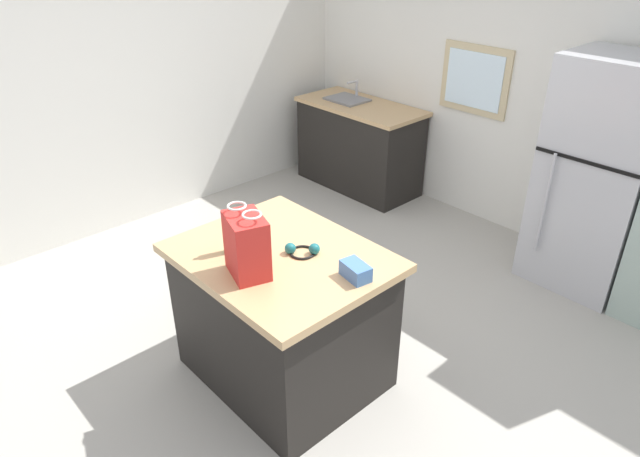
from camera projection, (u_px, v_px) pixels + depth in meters
name	position (u px, v px, depth m)	size (l,w,h in m)	color
ground	(311.00, 342.00, 3.86)	(5.99, 5.99, 0.00)	#ADA89E
back_wall	(529.00, 92.00, 4.73)	(4.99, 0.13, 2.51)	silver
left_wall	(116.00, 88.00, 4.86)	(0.10, 4.94, 2.51)	silver
kitchen_island	(283.00, 316.00, 3.39)	(1.18, 0.96, 0.88)	black
refrigerator	(598.00, 177.00, 4.13)	(0.73, 0.67, 1.75)	#B7B7BC
sink_counter	(359.00, 145.00, 5.90)	(1.32, 0.63, 1.08)	black
shopping_bag	(247.00, 245.00, 2.92)	(0.30, 0.25, 0.38)	red
small_box	(356.00, 271.00, 2.95)	(0.17, 0.10, 0.09)	#4775B7
bottle	(227.00, 233.00, 3.14)	(0.05, 0.05, 0.26)	#4C9956
ear_defenders	(302.00, 250.00, 3.17)	(0.21, 0.21, 0.06)	black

